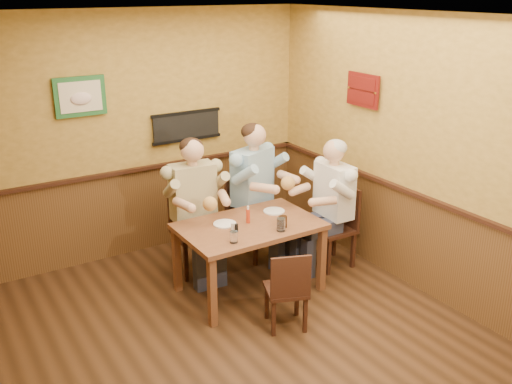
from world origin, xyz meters
TOP-DOWN VIEW (x-y plane):
  - room at (0.14, 0.17)m, footprint 5.02×5.03m
  - dining_table at (0.96, 0.96)m, footprint 1.40×0.90m
  - chair_back_left at (0.67, 1.64)m, footprint 0.48×0.48m
  - chair_back_right at (1.42, 1.64)m, footprint 0.60×0.60m
  - chair_right_end at (2.04, 0.95)m, footprint 0.44×0.44m
  - chair_near_side at (0.90, 0.21)m, footprint 0.47×0.47m
  - diner_tan_shirt at (0.67, 1.64)m, footprint 0.68×0.68m
  - diner_blue_polo at (1.42, 1.64)m, footprint 0.85×0.85m
  - diner_white_elder at (2.04, 0.95)m, footprint 0.63×0.63m
  - water_glass_left at (0.61, 0.66)m, footprint 0.10×0.10m
  - water_glass_mid at (1.13, 0.65)m, footprint 0.11×0.11m
  - cola_tumbler at (1.20, 0.72)m, footprint 0.10×0.10m
  - hot_sauce_bottle at (0.96, 0.99)m, footprint 0.04×0.04m
  - salt_shaker at (0.73, 0.89)m, footprint 0.04×0.04m
  - pepper_shaker at (0.75, 0.85)m, footprint 0.05×0.05m
  - plate_far_left at (0.74, 1.08)m, footprint 0.28×0.28m
  - plate_far_right at (1.35, 1.10)m, footprint 0.28×0.28m

SIDE VIEW (x-z plane):
  - chair_near_side at x=0.90m, z-range 0.00..0.79m
  - chair_right_end at x=2.04m, z-range 0.00..0.93m
  - chair_back_left at x=0.67m, z-range 0.00..0.96m
  - chair_back_right at x=1.42m, z-range 0.00..1.00m
  - dining_table at x=0.96m, z-range 0.28..1.03m
  - diner_white_elder at x=2.04m, z-range 0.00..1.33m
  - diner_tan_shirt at x=0.67m, z-range 0.00..1.38m
  - diner_blue_polo at x=1.42m, z-range 0.00..1.43m
  - plate_far_right at x=1.35m, z-range 0.75..0.77m
  - plate_far_left at x=0.74m, z-range 0.75..0.77m
  - salt_shaker at x=0.73m, z-range 0.75..0.84m
  - pepper_shaker at x=0.75m, z-range 0.75..0.84m
  - water_glass_left at x=0.61m, z-range 0.75..0.86m
  - cola_tumbler at x=1.20m, z-range 0.75..0.86m
  - water_glass_mid at x=1.13m, z-range 0.75..0.88m
  - hot_sauce_bottle at x=0.96m, z-range 0.75..0.91m
  - room at x=0.14m, z-range 0.28..3.09m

